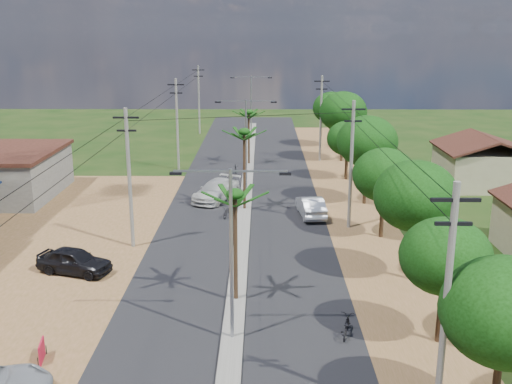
% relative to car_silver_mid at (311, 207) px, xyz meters
% --- Properties ---
extents(ground, '(160.00, 160.00, 0.00)m').
position_rel_car_silver_mid_xyz_m(ground, '(-5.00, -18.58, -0.76)').
color(ground, black).
rests_on(ground, ground).
extents(road, '(12.00, 110.00, 0.04)m').
position_rel_car_silver_mid_xyz_m(road, '(-5.00, -3.58, -0.74)').
color(road, black).
rests_on(road, ground).
extents(median, '(1.00, 90.00, 0.18)m').
position_rel_car_silver_mid_xyz_m(median, '(-5.00, -0.58, -0.67)').
color(median, '#605E56').
rests_on(median, ground).
extents(dirt_shoulder_east, '(5.00, 90.00, 0.03)m').
position_rel_car_silver_mid_xyz_m(dirt_shoulder_east, '(3.50, -3.58, -0.75)').
color(dirt_shoulder_east, brown).
rests_on(dirt_shoulder_east, ground).
extents(house_east_far, '(7.60, 7.50, 4.60)m').
position_rel_car_silver_mid_xyz_m(house_east_far, '(16.00, 9.42, 1.63)').
color(house_east_far, gray).
rests_on(house_east_far, ground).
extents(tree_east_a, '(4.40, 4.40, 6.37)m').
position_rel_car_silver_mid_xyz_m(tree_east_a, '(4.50, -24.58, 3.73)').
color(tree_east_a, black).
rests_on(tree_east_a, ground).
extents(tree_east_b, '(4.00, 4.00, 5.83)m').
position_rel_car_silver_mid_xyz_m(tree_east_b, '(4.30, -18.58, 3.35)').
color(tree_east_b, black).
rests_on(tree_east_b, ground).
extents(tree_east_c, '(4.60, 4.60, 6.83)m').
position_rel_car_silver_mid_xyz_m(tree_east_c, '(4.70, -11.58, 4.10)').
color(tree_east_c, black).
rests_on(tree_east_c, ground).
extents(tree_east_d, '(4.20, 4.20, 6.13)m').
position_rel_car_silver_mid_xyz_m(tree_east_d, '(4.40, -4.58, 3.58)').
color(tree_east_d, black).
rests_on(tree_east_d, ground).
extents(tree_east_e, '(4.80, 4.80, 7.14)m').
position_rel_car_silver_mid_xyz_m(tree_east_e, '(4.60, 3.42, 4.33)').
color(tree_east_e, black).
rests_on(tree_east_e, ground).
extents(tree_east_f, '(3.80, 3.80, 5.52)m').
position_rel_car_silver_mid_xyz_m(tree_east_f, '(4.20, 11.42, 3.12)').
color(tree_east_f, black).
rests_on(tree_east_f, ground).
extents(tree_east_g, '(5.00, 5.00, 7.38)m').
position_rel_car_silver_mid_xyz_m(tree_east_g, '(4.80, 19.42, 4.48)').
color(tree_east_g, black).
rests_on(tree_east_g, ground).
extents(tree_east_h, '(4.40, 4.40, 6.52)m').
position_rel_car_silver_mid_xyz_m(tree_east_h, '(4.50, 27.42, 3.88)').
color(tree_east_h, black).
rests_on(tree_east_h, ground).
extents(palm_median_near, '(2.00, 2.00, 6.15)m').
position_rel_car_silver_mid_xyz_m(palm_median_near, '(-5.00, -14.58, 4.77)').
color(palm_median_near, black).
rests_on(palm_median_near, ground).
extents(palm_median_mid, '(2.00, 2.00, 6.55)m').
position_rel_car_silver_mid_xyz_m(palm_median_mid, '(-5.00, 1.42, 5.14)').
color(palm_median_mid, black).
rests_on(palm_median_mid, ground).
extents(palm_median_far, '(2.00, 2.00, 5.85)m').
position_rel_car_silver_mid_xyz_m(palm_median_far, '(-5.00, 17.42, 4.50)').
color(palm_median_far, black).
rests_on(palm_median_far, ground).
extents(streetlight_near, '(5.10, 0.18, 8.00)m').
position_rel_car_silver_mid_xyz_m(streetlight_near, '(-5.00, -18.58, 4.02)').
color(streetlight_near, gray).
rests_on(streetlight_near, ground).
extents(streetlight_mid, '(5.10, 0.18, 8.00)m').
position_rel_car_silver_mid_xyz_m(streetlight_mid, '(-5.00, 6.42, 4.02)').
color(streetlight_mid, gray).
rests_on(streetlight_mid, ground).
extents(streetlight_far, '(5.10, 0.18, 8.00)m').
position_rel_car_silver_mid_xyz_m(streetlight_far, '(-5.00, 31.42, 4.02)').
color(streetlight_far, gray).
rests_on(streetlight_far, ground).
extents(utility_pole_w_b, '(1.60, 0.24, 9.00)m').
position_rel_car_silver_mid_xyz_m(utility_pole_w_b, '(-12.00, -6.58, 3.99)').
color(utility_pole_w_b, '#605E56').
rests_on(utility_pole_w_b, ground).
extents(utility_pole_w_c, '(1.60, 0.24, 9.00)m').
position_rel_car_silver_mid_xyz_m(utility_pole_w_c, '(-12.00, 15.42, 3.99)').
color(utility_pole_w_c, '#605E56').
rests_on(utility_pole_w_c, ground).
extents(utility_pole_w_d, '(1.60, 0.24, 9.00)m').
position_rel_car_silver_mid_xyz_m(utility_pole_w_d, '(-12.00, 36.42, 3.99)').
color(utility_pole_w_d, '#605E56').
rests_on(utility_pole_w_d, ground).
extents(utility_pole_e_a, '(1.60, 0.24, 9.00)m').
position_rel_car_silver_mid_xyz_m(utility_pole_e_a, '(2.50, -24.58, 3.99)').
color(utility_pole_e_a, '#605E56').
rests_on(utility_pole_e_a, ground).
extents(utility_pole_e_b, '(1.60, 0.24, 9.00)m').
position_rel_car_silver_mid_xyz_m(utility_pole_e_b, '(2.50, -2.58, 3.99)').
color(utility_pole_e_b, '#605E56').
rests_on(utility_pole_e_b, ground).
extents(utility_pole_e_c, '(1.60, 0.24, 9.00)m').
position_rel_car_silver_mid_xyz_m(utility_pole_e_c, '(2.50, 19.42, 3.99)').
color(utility_pole_e_c, '#605E56').
rests_on(utility_pole_e_c, ground).
extents(car_silver_mid, '(2.12, 4.78, 1.53)m').
position_rel_car_silver_mid_xyz_m(car_silver_mid, '(0.00, 0.00, 0.00)').
color(car_silver_mid, '#AAAEB3').
rests_on(car_silver_mid, ground).
extents(car_white_far, '(4.25, 5.97, 1.61)m').
position_rel_car_silver_mid_xyz_m(car_white_far, '(-7.40, 4.32, 0.04)').
color(car_white_far, '#ACACA8').
rests_on(car_white_far, ground).
extents(car_parked_dark, '(4.71, 2.99, 1.49)m').
position_rel_car_silver_mid_xyz_m(car_parked_dark, '(-14.44, -10.97, -0.02)').
color(car_parked_dark, black).
rests_on(car_parked_dark, ground).
extents(moto_rider_east, '(1.03, 1.87, 0.93)m').
position_rel_car_silver_mid_xyz_m(moto_rider_east, '(0.20, -18.13, -0.30)').
color(moto_rider_east, black).
rests_on(moto_rider_east, ground).
extents(moto_rider_west_a, '(1.04, 1.71, 0.85)m').
position_rel_car_silver_mid_xyz_m(moto_rider_west_a, '(-6.20, -0.34, -0.34)').
color(moto_rider_west_a, black).
rests_on(moto_rider_west_a, ground).
extents(moto_rider_west_b, '(0.61, 1.57, 0.92)m').
position_rel_car_silver_mid_xyz_m(moto_rider_west_b, '(-6.20, 13.28, -0.30)').
color(moto_rider_west_b, black).
rests_on(moto_rider_west_b, ground).
extents(roadside_sign, '(0.26, 1.09, 0.91)m').
position_rel_car_silver_mid_xyz_m(roadside_sign, '(-13.00, -20.38, -0.31)').
color(roadside_sign, maroon).
rests_on(roadside_sign, ground).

